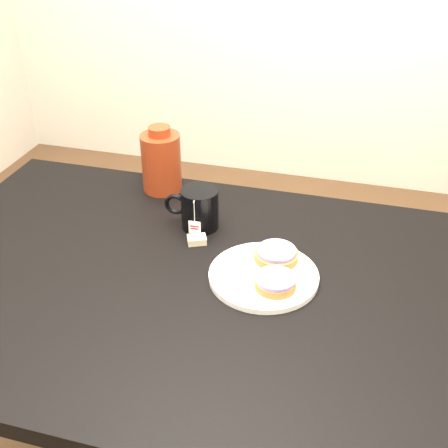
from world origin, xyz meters
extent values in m
cube|color=black|center=(0.00, 0.00, 0.73)|extent=(1.40, 0.90, 0.04)
cylinder|color=black|center=(-0.64, 0.39, 0.35)|extent=(0.06, 0.06, 0.71)
cylinder|color=white|center=(0.13, 0.04, 0.76)|extent=(0.25, 0.25, 0.01)
torus|color=white|center=(0.13, 0.04, 0.76)|extent=(0.24, 0.24, 0.01)
cylinder|color=brown|center=(0.15, 0.11, 0.77)|extent=(0.14, 0.14, 0.02)
cylinder|color=#9279A4|center=(0.15, 0.11, 0.79)|extent=(0.12, 0.12, 0.01)
cylinder|color=brown|center=(0.17, 0.00, 0.77)|extent=(0.12, 0.12, 0.02)
cylinder|color=#9279A4|center=(0.17, 0.00, 0.79)|extent=(0.11, 0.11, 0.01)
cylinder|color=black|center=(-0.07, 0.21, 0.80)|extent=(0.10, 0.10, 0.11)
cylinder|color=black|center=(-0.07, 0.21, 0.85)|extent=(0.08, 0.08, 0.00)
torus|color=black|center=(-0.13, 0.21, 0.81)|extent=(0.06, 0.01, 0.06)
cylinder|color=beige|center=(-0.07, 0.16, 0.83)|extent=(0.00, 0.00, 0.06)
cube|color=white|center=(-0.07, 0.16, 0.78)|extent=(0.03, 0.00, 0.03)
cube|color=#C6B793|center=(-0.05, 0.14, 0.76)|extent=(0.05, 0.05, 0.02)
cylinder|color=#5A180B|center=(-0.23, 0.38, 0.83)|extent=(0.11, 0.11, 0.16)
cylinder|color=#5A180B|center=(-0.23, 0.38, 0.93)|extent=(0.06, 0.06, 0.02)
camera|label=1|loc=(0.31, -0.94, 1.53)|focal=45.00mm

